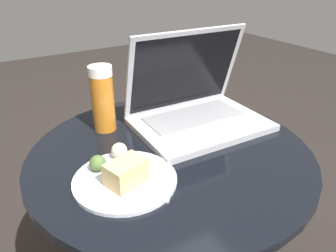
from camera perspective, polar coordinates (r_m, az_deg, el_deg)
table at (r=0.92m, az=0.41°, el=-12.04°), size 0.72×0.72×0.49m
napkin at (r=0.72m, az=-7.97°, el=-10.31°), size 0.17×0.15×0.00m
laptop at (r=0.96m, az=4.69°, el=3.50°), size 0.38×0.28×0.27m
beer_glass at (r=0.92m, az=-11.31°, el=4.68°), size 0.06×0.06×0.19m
snack_plate at (r=0.73m, az=-7.72°, el=-8.26°), size 0.23×0.23×0.06m
fork at (r=0.70m, az=-8.09°, el=-11.32°), size 0.13×0.14×0.01m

